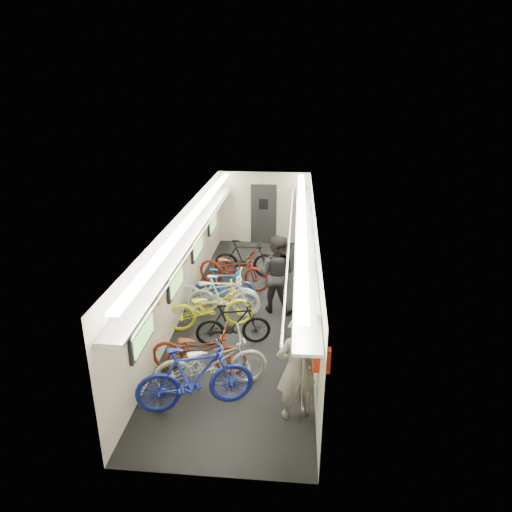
% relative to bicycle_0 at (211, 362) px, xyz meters
% --- Properties ---
extents(train_car_shell, '(10.00, 10.00, 10.00)m').
position_rel_bicycle_0_xyz_m(train_car_shell, '(-0.05, 3.77, 1.13)').
color(train_car_shell, black).
rests_on(train_car_shell, ground).
extents(bicycle_0, '(2.14, 1.33, 1.06)m').
position_rel_bicycle_0_xyz_m(bicycle_0, '(0.00, 0.00, 0.00)').
color(bicycle_0, '#9E9EA2').
rests_on(bicycle_0, ground).
extents(bicycle_1, '(2.03, 1.13, 1.17)m').
position_rel_bicycle_0_xyz_m(bicycle_1, '(-0.16, -0.54, 0.06)').
color(bicycle_1, '#192699').
rests_on(bicycle_1, ground).
extents(bicycle_2, '(1.82, 0.68, 0.94)m').
position_rel_bicycle_0_xyz_m(bicycle_2, '(-0.32, 0.46, -0.06)').
color(bicycle_2, maroon).
rests_on(bicycle_2, ground).
extents(bicycle_3, '(1.61, 0.76, 0.93)m').
position_rel_bicycle_0_xyz_m(bicycle_3, '(0.19, 1.48, -0.06)').
color(bicycle_3, black).
rests_on(bicycle_3, ground).
extents(bicycle_4, '(2.02, 1.19, 1.00)m').
position_rel_bicycle_0_xyz_m(bicycle_4, '(-0.41, 2.11, -0.03)').
color(bicycle_4, yellow).
rests_on(bicycle_4, ground).
extents(bicycle_5, '(1.69, 0.48, 1.02)m').
position_rel_bicycle_0_xyz_m(bicycle_5, '(-0.20, 2.68, -0.02)').
color(bicycle_5, white).
rests_on(bicycle_5, ground).
extents(bicycle_6, '(2.06, 0.78, 1.07)m').
position_rel_bicycle_0_xyz_m(bicycle_6, '(-0.39, 2.82, 0.01)').
color(bicycle_6, silver).
rests_on(bicycle_6, ground).
extents(bicycle_7, '(1.60, 0.61, 0.94)m').
position_rel_bicycle_0_xyz_m(bicycle_7, '(-0.29, 3.29, -0.06)').
color(bicycle_7, '#185395').
rests_on(bicycle_7, ground).
extents(bicycle_8, '(2.13, 1.28, 1.06)m').
position_rel_bicycle_0_xyz_m(bicycle_8, '(-0.20, 4.28, -0.00)').
color(bicycle_8, maroon).
rests_on(bicycle_8, ground).
extents(bicycle_9, '(1.80, 0.52, 1.08)m').
position_rel_bicycle_0_xyz_m(bicycle_9, '(0.05, 5.03, 0.01)').
color(bicycle_9, black).
rests_on(bicycle_9, ground).
extents(passenger_near, '(0.77, 0.63, 1.81)m').
position_rel_bicycle_0_xyz_m(passenger_near, '(1.48, -0.59, 0.37)').
color(passenger_near, gray).
rests_on(passenger_near, ground).
extents(passenger_mid, '(1.08, 0.94, 1.88)m').
position_rel_bicycle_0_xyz_m(passenger_mid, '(0.98, 3.09, 0.41)').
color(passenger_mid, black).
rests_on(passenger_mid, ground).
extents(backpack, '(0.27, 0.15, 0.38)m').
position_rel_bicycle_0_xyz_m(backpack, '(1.84, -0.89, 0.75)').
color(backpack, red).
rests_on(backpack, passenger_near).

